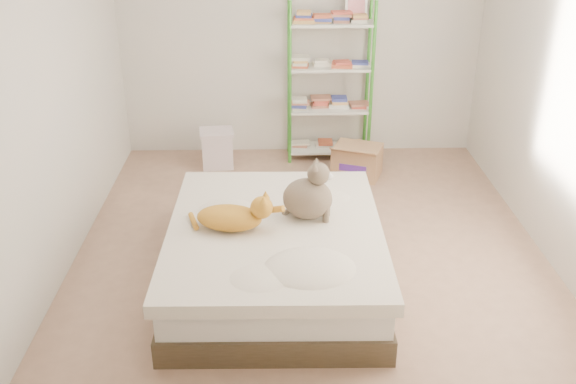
{
  "coord_description": "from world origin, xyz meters",
  "views": [
    {
      "loc": [
        -0.28,
        -4.64,
        2.74
      ],
      "look_at": [
        -0.18,
        -0.29,
        0.62
      ],
      "focal_mm": 40.0,
      "sensor_mm": 36.0,
      "label": 1
    }
  ],
  "objects_px": {
    "orange_cat": "(229,215)",
    "shelf_unit": "(330,81)",
    "bed": "(275,255)",
    "cardboard_box": "(357,161)",
    "grey_cat": "(308,190)",
    "white_bin": "(217,148)"
  },
  "relations": [
    {
      "from": "orange_cat",
      "to": "shelf_unit",
      "type": "distance_m",
      "value": 2.67
    },
    {
      "from": "bed",
      "to": "shelf_unit",
      "type": "bearing_deg",
      "value": 77.27
    },
    {
      "from": "orange_cat",
      "to": "cardboard_box",
      "type": "bearing_deg",
      "value": 68.05
    },
    {
      "from": "orange_cat",
      "to": "grey_cat",
      "type": "relative_size",
      "value": 1.25
    },
    {
      "from": "cardboard_box",
      "to": "shelf_unit",
      "type": "bearing_deg",
      "value": 136.94
    },
    {
      "from": "shelf_unit",
      "to": "cardboard_box",
      "type": "relative_size",
      "value": 3.04
    },
    {
      "from": "grey_cat",
      "to": "white_bin",
      "type": "height_order",
      "value": "grey_cat"
    },
    {
      "from": "bed",
      "to": "white_bin",
      "type": "xyz_separation_m",
      "value": [
        -0.6,
        2.23,
        -0.04
      ]
    },
    {
      "from": "orange_cat",
      "to": "grey_cat",
      "type": "xyz_separation_m",
      "value": [
        0.56,
        0.16,
        0.11
      ]
    },
    {
      "from": "bed",
      "to": "cardboard_box",
      "type": "bearing_deg",
      "value": 67.27
    },
    {
      "from": "shelf_unit",
      "to": "cardboard_box",
      "type": "xyz_separation_m",
      "value": [
        0.26,
        -0.52,
        -0.69
      ]
    },
    {
      "from": "grey_cat",
      "to": "white_bin",
      "type": "relative_size",
      "value": 1.11
    },
    {
      "from": "cardboard_box",
      "to": "white_bin",
      "type": "height_order",
      "value": "white_bin"
    },
    {
      "from": "orange_cat",
      "to": "white_bin",
      "type": "relative_size",
      "value": 1.39
    },
    {
      "from": "orange_cat",
      "to": "white_bin",
      "type": "bearing_deg",
      "value": 105.64
    },
    {
      "from": "grey_cat",
      "to": "cardboard_box",
      "type": "bearing_deg",
      "value": -9.33
    },
    {
      "from": "shelf_unit",
      "to": "bed",
      "type": "bearing_deg",
      "value": -103.41
    },
    {
      "from": "shelf_unit",
      "to": "grey_cat",
      "type": "bearing_deg",
      "value": -98.5
    },
    {
      "from": "orange_cat",
      "to": "shelf_unit",
      "type": "height_order",
      "value": "shelf_unit"
    },
    {
      "from": "orange_cat",
      "to": "white_bin",
      "type": "distance_m",
      "value": 2.31
    },
    {
      "from": "grey_cat",
      "to": "orange_cat",
      "type": "bearing_deg",
      "value": 115.17
    },
    {
      "from": "bed",
      "to": "orange_cat",
      "type": "bearing_deg",
      "value": -174.25
    }
  ]
}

